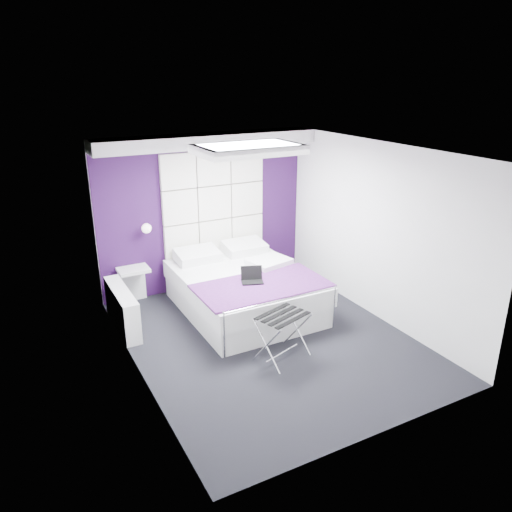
{
  "coord_description": "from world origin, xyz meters",
  "views": [
    {
      "loc": [
        -3.03,
        -5.29,
        3.49
      ],
      "look_at": [
        -0.02,
        0.35,
        1.13
      ],
      "focal_mm": 35.0,
      "sensor_mm": 36.0,
      "label": 1
    }
  ],
  "objects": [
    {
      "name": "wall_back",
      "position": [
        0.0,
        2.2,
        1.3
      ],
      "size": [
        3.6,
        0.0,
        3.6
      ],
      "primitive_type": "plane",
      "rotation": [
        1.57,
        0.0,
        0.0
      ],
      "color": "silver",
      "rests_on": "floor"
    },
    {
      "name": "soffit",
      "position": [
        0.0,
        1.95,
        2.5
      ],
      "size": [
        3.58,
        0.5,
        0.2
      ],
      "primitive_type": "cube",
      "color": "silver",
      "rests_on": "wall_back"
    },
    {
      "name": "wall_left",
      "position": [
        -1.8,
        0.0,
        1.3
      ],
      "size": [
        0.0,
        4.4,
        4.4
      ],
      "primitive_type": "plane",
      "rotation": [
        1.57,
        0.0,
        1.57
      ],
      "color": "silver",
      "rests_on": "floor"
    },
    {
      "name": "accent_wall",
      "position": [
        0.0,
        2.19,
        1.3
      ],
      "size": [
        3.58,
        0.02,
        2.58
      ],
      "primitive_type": "cube",
      "color": "#2A0D38",
      "rests_on": "wall_back"
    },
    {
      "name": "bed",
      "position": [
        0.12,
        1.01,
        0.34
      ],
      "size": [
        1.88,
        2.28,
        0.79
      ],
      "color": "silver",
      "rests_on": "floor"
    },
    {
      "name": "laptop",
      "position": [
        0.03,
        0.6,
        0.7
      ],
      "size": [
        0.31,
        0.22,
        0.22
      ],
      "rotation": [
        0.0,
        0.0,
        -0.35
      ],
      "color": "black",
      "rests_on": "bed"
    },
    {
      "name": "luggage_rack",
      "position": [
        -0.08,
        -0.48,
        0.31
      ],
      "size": [
        0.62,
        0.46,
        0.62
      ],
      "rotation": [
        0.0,
        0.0,
        0.32
      ],
      "color": "silver",
      "rests_on": "floor"
    },
    {
      "name": "wall_right",
      "position": [
        1.8,
        0.0,
        1.3
      ],
      "size": [
        0.0,
        4.4,
        4.4
      ],
      "primitive_type": "plane",
      "rotation": [
        1.57,
        0.0,
        -1.57
      ],
      "color": "silver",
      "rests_on": "floor"
    },
    {
      "name": "headboard",
      "position": [
        0.15,
        2.14,
        1.17
      ],
      "size": [
        1.8,
        0.08,
        2.3
      ],
      "primitive_type": null,
      "color": "silver",
      "rests_on": "wall_back"
    },
    {
      "name": "nightstand",
      "position": [
        -1.31,
        2.02,
        0.58
      ],
      "size": [
        0.48,
        0.37,
        0.05
      ],
      "primitive_type": "cube",
      "color": "silver",
      "rests_on": "wall_back"
    },
    {
      "name": "ceiling",
      "position": [
        0.0,
        0.0,
        2.6
      ],
      "size": [
        4.4,
        4.4,
        0.0
      ],
      "primitive_type": "plane",
      "rotation": [
        3.14,
        0.0,
        0.0
      ],
      "color": "white",
      "rests_on": "wall_back"
    },
    {
      "name": "radiator",
      "position": [
        -1.69,
        1.3,
        0.3
      ],
      "size": [
        0.22,
        1.2,
        0.6
      ],
      "primitive_type": "cube",
      "color": "silver",
      "rests_on": "floor"
    },
    {
      "name": "floor",
      "position": [
        0.0,
        0.0,
        0.0
      ],
      "size": [
        4.4,
        4.4,
        0.0
      ],
      "primitive_type": "plane",
      "color": "black",
      "rests_on": "ground"
    },
    {
      "name": "skylight",
      "position": [
        0.0,
        0.6,
        2.55
      ],
      "size": [
        1.36,
        0.86,
        0.12
      ],
      "primitive_type": null,
      "color": "white",
      "rests_on": "ceiling"
    },
    {
      "name": "wall_lamp",
      "position": [
        -1.05,
        2.06,
        1.22
      ],
      "size": [
        0.15,
        0.15,
        0.15
      ],
      "primitive_type": "sphere",
      "color": "white",
      "rests_on": "wall_back"
    }
  ]
}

